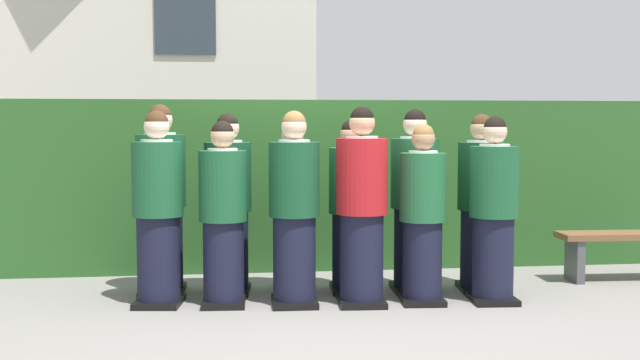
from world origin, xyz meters
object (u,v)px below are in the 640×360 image
(student_front_row_5, at_px, (494,214))
(student_rear_row_4, at_px, (414,205))
(student_front_row_4, at_px, (423,218))
(student_front_row_1, at_px, (223,218))
(student_rear_row_5, at_px, (480,207))
(student_front_row_0, at_px, (158,213))
(student_rear_row_3, at_px, (351,210))
(student_rear_row_1, at_px, (228,208))
(student_rear_row_2, at_px, (293,211))
(student_front_row_2, at_px, (294,213))
(student_in_red_blazer, at_px, (362,211))
(student_rear_row_0, at_px, (161,204))
(wooden_bench, at_px, (629,245))

(student_front_row_5, height_order, student_rear_row_4, student_rear_row_4)
(student_front_row_4, bearing_deg, student_front_row_1, 175.86)
(student_front_row_4, height_order, student_rear_row_5, student_rear_row_5)
(student_rear_row_4, bearing_deg, student_front_row_0, -173.44)
(student_rear_row_4, distance_m, student_rear_row_5, 0.62)
(student_front_row_5, distance_m, student_rear_row_3, 1.28)
(student_rear_row_1, height_order, student_rear_row_2, student_rear_row_1)
(student_front_row_2, height_order, student_front_row_4, student_front_row_2)
(student_in_red_blazer, bearing_deg, student_front_row_0, 173.63)
(student_front_row_1, height_order, student_rear_row_2, student_front_row_1)
(student_front_row_1, height_order, student_rear_row_0, student_rear_row_0)
(student_rear_row_2, relative_size, wooden_bench, 1.11)
(student_front_row_2, height_order, student_rear_row_3, student_front_row_2)
(student_front_row_0, xyz_separation_m, student_rear_row_2, (1.19, 0.40, -0.05))
(student_rear_row_4, relative_size, wooden_bench, 1.19)
(student_front_row_5, relative_size, wooden_bench, 1.14)
(student_rear_row_2, xyz_separation_m, student_rear_row_3, (0.53, -0.09, 0.01))
(student_front_row_5, bearing_deg, student_rear_row_0, 165.79)
(student_rear_row_2, xyz_separation_m, wooden_bench, (3.33, 0.07, -0.39))
(student_in_red_blazer, bearing_deg, student_rear_row_2, 132.00)
(student_front_row_0, relative_size, student_rear_row_3, 1.05)
(student_front_row_2, distance_m, student_front_row_4, 1.11)
(student_front_row_0, distance_m, student_rear_row_4, 2.31)
(student_in_red_blazer, bearing_deg, student_rear_row_3, 90.58)
(student_rear_row_0, height_order, student_rear_row_2, student_rear_row_0)
(student_front_row_1, distance_m, student_rear_row_4, 1.78)
(student_rear_row_0, bearing_deg, student_rear_row_5, -5.00)
(student_front_row_4, relative_size, student_rear_row_3, 0.98)
(student_in_red_blazer, relative_size, student_front_row_5, 1.05)
(student_rear_row_2, bearing_deg, student_rear_row_0, 176.26)
(student_front_row_5, relative_size, student_rear_row_5, 0.98)
(student_rear_row_4, distance_m, wooden_bench, 2.28)
(student_in_red_blazer, distance_m, wooden_bench, 2.91)
(student_rear_row_2, xyz_separation_m, student_rear_row_5, (1.73, -0.18, 0.04))
(student_front_row_0, height_order, student_rear_row_4, student_rear_row_4)
(student_front_row_4, bearing_deg, wooden_bench, 16.47)
(student_front_row_1, height_order, student_front_row_2, student_front_row_2)
(student_in_red_blazer, height_order, wooden_bench, student_in_red_blazer)
(student_rear_row_2, distance_m, student_rear_row_5, 1.74)
(student_front_row_4, relative_size, student_rear_row_2, 0.99)
(student_rear_row_5, bearing_deg, wooden_bench, 8.67)
(student_front_row_0, distance_m, student_front_row_2, 1.16)
(wooden_bench, bearing_deg, student_rear_row_2, -178.85)
(student_front_row_0, xyz_separation_m, student_in_red_blazer, (1.72, -0.19, 0.02))
(student_rear_row_5, bearing_deg, student_rear_row_3, 175.67)
(student_front_row_0, height_order, student_front_row_5, student_front_row_0)
(student_front_row_1, xyz_separation_m, student_rear_row_3, (1.17, 0.39, 0.01))
(student_rear_row_1, bearing_deg, student_in_red_blazer, -27.98)
(student_front_row_5, bearing_deg, student_rear_row_5, 84.70)
(student_front_row_4, distance_m, student_rear_row_5, 0.79)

